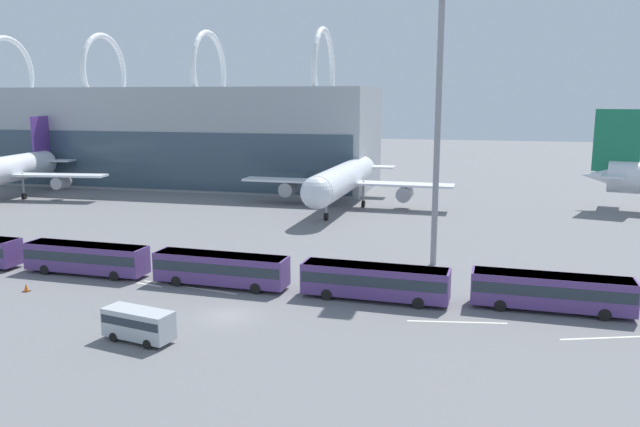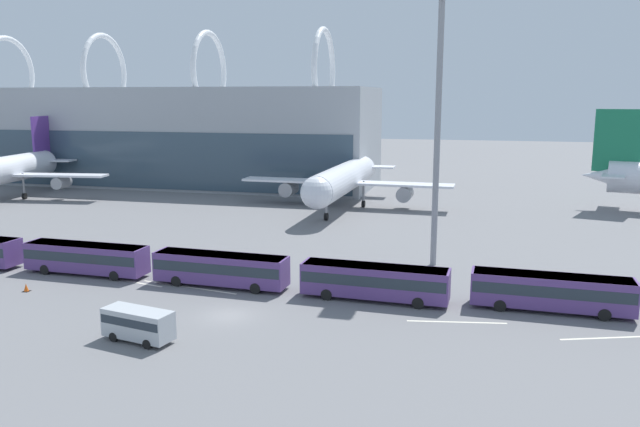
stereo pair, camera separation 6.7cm
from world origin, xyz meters
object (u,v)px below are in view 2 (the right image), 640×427
(shuttle_bus_1, at_px, (86,257))
(shuttle_bus_2, at_px, (221,267))
(service_van_foreground, at_px, (138,323))
(traffic_cone_0, at_px, (26,288))
(airliner_at_gate_far, at_px, (345,178))
(shuttle_bus_4, at_px, (551,290))
(airliner_at_gate_near, at_px, (3,170))
(shuttle_bus_3, at_px, (374,280))
(floodlight_mast, at_px, (439,92))

(shuttle_bus_1, bearing_deg, shuttle_bus_2, 0.06)
(service_van_foreground, xyz_separation_m, traffic_cone_0, (-16.13, 8.07, -1.03))
(airliner_at_gate_far, height_order, shuttle_bus_4, airliner_at_gate_far)
(shuttle_bus_1, distance_m, shuttle_bus_4, 43.83)
(airliner_at_gate_near, height_order, shuttle_bus_4, airliner_at_gate_near)
(shuttle_bus_4, bearing_deg, shuttle_bus_2, -177.51)
(airliner_at_gate_far, distance_m, shuttle_bus_3, 46.96)
(airliner_at_gate_near, height_order, shuttle_bus_3, airliner_at_gate_near)
(airliner_at_gate_far, xyz_separation_m, shuttle_bus_4, (26.82, -44.57, -2.94))
(airliner_at_gate_near, height_order, shuttle_bus_1, airliner_at_gate_near)
(shuttle_bus_1, bearing_deg, shuttle_bus_3, -0.01)
(service_van_foreground, bearing_deg, shuttle_bus_3, 52.98)
(airliner_at_gate_far, bearing_deg, floodlight_mast, 28.39)
(floodlight_mast, bearing_deg, shuttle_bus_3, -107.75)
(airliner_at_gate_near, relative_size, floodlight_mast, 1.28)
(airliner_at_gate_near, relative_size, shuttle_bus_1, 2.77)
(shuttle_bus_4, relative_size, service_van_foreground, 2.30)
(airliner_at_gate_near, distance_m, shuttle_bus_4, 93.15)
(shuttle_bus_4, bearing_deg, floodlight_mast, 132.36)
(shuttle_bus_2, bearing_deg, airliner_at_gate_near, 148.55)
(shuttle_bus_3, height_order, traffic_cone_0, shuttle_bus_3)
(shuttle_bus_1, xyz_separation_m, traffic_cone_0, (-2.03, -6.31, -1.46))
(shuttle_bus_1, xyz_separation_m, shuttle_bus_3, (29.22, -0.93, 0.00))
(airliner_at_gate_far, height_order, shuttle_bus_2, airliner_at_gate_far)
(shuttle_bus_1, bearing_deg, traffic_cone_0, -106.00)
(airliner_at_gate_near, height_order, shuttle_bus_2, airliner_at_gate_near)
(airliner_at_gate_far, distance_m, floodlight_mast, 38.50)
(shuttle_bus_2, height_order, traffic_cone_0, shuttle_bus_2)
(airliner_at_gate_near, xyz_separation_m, service_van_foreground, (55.52, -51.53, -3.71))
(traffic_cone_0, bearing_deg, shuttle_bus_2, 19.40)
(shuttle_bus_2, xyz_separation_m, traffic_cone_0, (-16.64, -5.86, -1.46))
(airliner_at_gate_near, bearing_deg, shuttle_bus_3, 53.95)
(service_van_foreground, bearing_deg, floodlight_mast, 65.25)
(shuttle_bus_1, distance_m, service_van_foreground, 20.14)
(shuttle_bus_4, bearing_deg, airliner_at_gate_far, 123.14)
(floodlight_mast, distance_m, traffic_cone_0, 43.61)
(traffic_cone_0, bearing_deg, shuttle_bus_1, 72.18)
(shuttle_bus_2, bearing_deg, floodlight_mast, 36.14)
(shuttle_bus_1, distance_m, traffic_cone_0, 6.79)
(service_van_foreground, height_order, traffic_cone_0, service_van_foreground)
(floodlight_mast, bearing_deg, airliner_at_gate_near, 161.47)
(shuttle_bus_2, xyz_separation_m, shuttle_bus_3, (14.61, -0.49, 0.00))
(shuttle_bus_2, bearing_deg, shuttle_bus_1, -179.34)
(shuttle_bus_1, relative_size, floodlight_mast, 0.46)
(airliner_at_gate_near, relative_size, traffic_cone_0, 48.59)
(airliner_at_gate_far, height_order, shuttle_bus_1, airliner_at_gate_far)
(shuttle_bus_3, distance_m, shuttle_bus_4, 14.62)
(service_van_foreground, bearing_deg, shuttle_bus_4, 36.76)
(shuttle_bus_1, xyz_separation_m, floodlight_mast, (33.38, 12.08, 16.14))
(airliner_at_gate_far, relative_size, shuttle_bus_2, 2.77)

